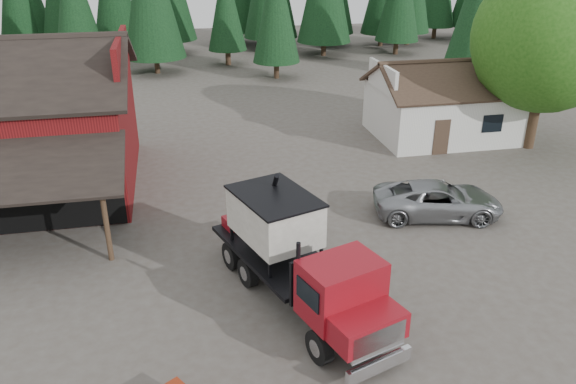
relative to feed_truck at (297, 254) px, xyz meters
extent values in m
plane|color=#4C453C|center=(-0.69, 1.89, -1.80)|extent=(120.00, 120.00, 0.00)
cube|color=maroon|center=(-5.69, 11.89, 4.20)|extent=(0.25, 7.00, 2.00)
cylinder|color=#382619|center=(-6.29, 3.99, -0.40)|extent=(0.20, 0.20, 2.80)
cube|color=silver|center=(12.31, 14.89, -0.30)|extent=(8.00, 6.00, 3.00)
cube|color=#38281E|center=(12.31, 13.39, 1.95)|extent=(8.60, 3.42, 1.80)
cube|color=#38281E|center=(12.31, 16.39, 1.95)|extent=(8.60, 3.42, 1.80)
cube|color=silver|center=(8.31, 14.89, 1.95)|extent=(0.20, 4.20, 1.50)
cube|color=silver|center=(16.31, 14.89, 1.95)|extent=(0.20, 4.20, 1.50)
cube|color=#38281E|center=(10.81, 11.87, -0.80)|extent=(0.90, 0.06, 2.00)
cube|color=black|center=(13.81, 11.87, -0.20)|extent=(1.20, 0.06, 1.00)
cylinder|color=#382619|center=(16.31, 11.89, -0.20)|extent=(0.60, 0.60, 3.20)
sphere|color=#1F5112|center=(16.31, 11.89, 4.40)|extent=(8.00, 8.00, 8.00)
sphere|color=#1F5112|center=(15.11, 12.69, 3.20)|extent=(4.40, 4.40, 4.40)
sphere|color=#1F5112|center=(17.31, 11.09, 3.50)|extent=(4.80, 4.80, 4.80)
cylinder|color=#382619|center=(5.31, 31.89, -1.00)|extent=(0.44, 0.44, 1.60)
cone|color=black|center=(5.31, 31.89, 4.10)|extent=(3.96, 3.96, 9.00)
cylinder|color=#382619|center=(21.31, 27.89, -1.00)|extent=(0.44, 0.44, 1.60)
cylinder|color=#382619|center=(-4.69, 35.89, -1.00)|extent=(0.44, 0.44, 1.60)
cylinder|color=black|center=(-0.02, -2.99, -1.29)|extent=(0.64, 1.08, 1.03)
cylinder|color=black|center=(1.84, -2.36, -1.29)|extent=(0.64, 1.08, 1.03)
cylinder|color=black|center=(-1.47, 1.25, -1.29)|extent=(0.64, 1.08, 1.03)
cylinder|color=black|center=(0.39, 1.88, -1.29)|extent=(0.64, 1.08, 1.03)
cylinder|color=black|center=(-1.89, 2.48, -1.29)|extent=(0.64, 1.08, 1.03)
cylinder|color=black|center=(-0.04, 3.12, -1.29)|extent=(0.64, 1.08, 1.03)
cube|color=black|center=(-0.06, 0.15, -0.91)|extent=(3.57, 7.93, 0.37)
cube|color=silver|center=(1.38, -4.05, -1.29)|extent=(2.09, 0.85, 0.42)
cube|color=silver|center=(1.35, -3.96, -0.54)|extent=(1.71, 0.66, 0.84)
cube|color=maroon|center=(1.16, -3.43, -0.40)|extent=(2.38, 1.83, 0.79)
cube|color=maroon|center=(0.77, -2.28, 0.11)|extent=(2.63, 2.23, 1.73)
cube|color=black|center=(1.01, -2.99, 0.39)|extent=(1.88, 0.70, 0.84)
cylinder|color=black|center=(-0.38, -1.79, 0.63)|extent=(0.17, 0.17, 1.68)
cube|color=black|center=(0.47, -1.40, 0.07)|extent=(2.20, 0.85, 1.49)
cube|color=black|center=(-0.48, 1.39, -0.66)|extent=(4.00, 5.89, 0.15)
cube|color=beige|center=(-0.48, 1.39, 0.72)|extent=(3.03, 3.61, 1.49)
cone|color=beige|center=(-0.48, 1.39, -0.21)|extent=(2.61, 2.61, 0.65)
cube|color=black|center=(-0.48, 1.39, 1.49)|extent=(3.15, 3.73, 0.07)
cylinder|color=black|center=(-0.37, 2.80, 0.63)|extent=(0.31, 2.07, 2.85)
cube|color=maroon|center=(-1.74, 3.33, -0.40)|extent=(0.77, 0.89, 0.42)
cylinder|color=silver|center=(1.59, -1.36, -1.01)|extent=(0.80, 1.05, 0.52)
imported|color=#989B9F|center=(7.31, 4.89, -1.04)|extent=(5.86, 3.59, 1.52)
camera|label=1|loc=(-3.47, -15.18, 9.33)|focal=35.00mm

